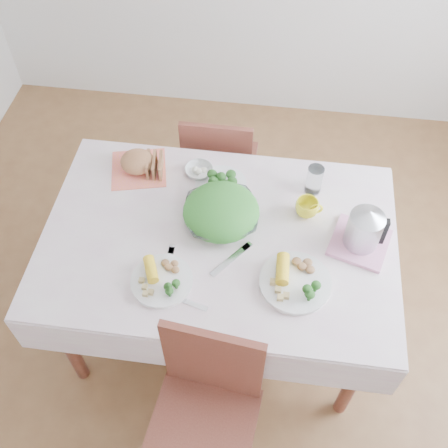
# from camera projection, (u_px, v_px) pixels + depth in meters

# --- Properties ---
(floor) EXTENTS (3.60, 3.60, 0.00)m
(floor) POSITION_uv_depth(u_px,v_px,m) (220.00, 319.00, 2.83)
(floor) COLOR brown
(floor) RESTS_ON ground
(dining_table) EXTENTS (1.40, 0.90, 0.75)m
(dining_table) POSITION_uv_depth(u_px,v_px,m) (219.00, 283.00, 2.53)
(dining_table) COLOR brown
(dining_table) RESTS_ON floor
(tablecloth) EXTENTS (1.50, 1.00, 0.01)m
(tablecloth) POSITION_uv_depth(u_px,v_px,m) (219.00, 236.00, 2.23)
(tablecloth) COLOR silver
(tablecloth) RESTS_ON dining_table
(chair_near) EXTENTS (0.45, 0.45, 0.90)m
(chair_near) POSITION_uv_depth(u_px,v_px,m) (202.00, 427.00, 2.03)
(chair_near) COLOR brown
(chair_near) RESTS_ON floor
(chair_far) EXTENTS (0.38, 0.38, 0.85)m
(chair_far) POSITION_uv_depth(u_px,v_px,m) (221.00, 158.00, 2.92)
(chair_far) COLOR brown
(chair_far) RESTS_ON floor
(salad_bowl) EXTENTS (0.38, 0.38, 0.08)m
(salad_bowl) POSITION_uv_depth(u_px,v_px,m) (221.00, 215.00, 2.24)
(salad_bowl) COLOR white
(salad_bowl) RESTS_ON tablecloth
(dinner_plate_left) EXTENTS (0.26, 0.26, 0.02)m
(dinner_plate_left) POSITION_uv_depth(u_px,v_px,m) (162.00, 281.00, 2.07)
(dinner_plate_left) COLOR white
(dinner_plate_left) RESTS_ON tablecloth
(dinner_plate_right) EXTENTS (0.36, 0.36, 0.02)m
(dinner_plate_right) POSITION_uv_depth(u_px,v_px,m) (295.00, 283.00, 2.07)
(dinner_plate_right) COLOR white
(dinner_plate_right) RESTS_ON tablecloth
(broccoli_plate) EXTENTS (0.27, 0.27, 0.02)m
(broccoli_plate) POSITION_uv_depth(u_px,v_px,m) (221.00, 185.00, 2.38)
(broccoli_plate) COLOR beige
(broccoli_plate) RESTS_ON tablecloth
(napkin) EXTENTS (0.30, 0.30, 0.00)m
(napkin) POSITION_uv_depth(u_px,v_px,m) (139.00, 169.00, 2.46)
(napkin) COLOR #F5755B
(napkin) RESTS_ON tablecloth
(bread_loaf) EXTENTS (0.19, 0.19, 0.09)m
(bread_loaf) POSITION_uv_depth(u_px,v_px,m) (137.00, 161.00, 2.41)
(bread_loaf) COLOR #925E39
(bread_loaf) RESTS_ON napkin
(fruit_bowl) EXTENTS (0.16, 0.16, 0.04)m
(fruit_bowl) POSITION_uv_depth(u_px,v_px,m) (199.00, 171.00, 2.42)
(fruit_bowl) COLOR white
(fruit_bowl) RESTS_ON tablecloth
(yellow_mug) EXTENTS (0.12, 0.12, 0.08)m
(yellow_mug) POSITION_uv_depth(u_px,v_px,m) (307.00, 208.00, 2.26)
(yellow_mug) COLOR yellow
(yellow_mug) RESTS_ON tablecloth
(glass_tumbler) EXTENTS (0.09, 0.09, 0.14)m
(glass_tumbler) POSITION_uv_depth(u_px,v_px,m) (314.00, 180.00, 2.33)
(glass_tumbler) COLOR white
(glass_tumbler) RESTS_ON tablecloth
(pink_tray) EXTENTS (0.28, 0.28, 0.02)m
(pink_tray) POSITION_uv_depth(u_px,v_px,m) (359.00, 243.00, 2.19)
(pink_tray) COLOR pink
(pink_tray) RESTS_ON tablecloth
(electric_kettle) EXTENTS (0.16, 0.16, 0.20)m
(electric_kettle) POSITION_uv_depth(u_px,v_px,m) (365.00, 226.00, 2.10)
(electric_kettle) COLOR #B2B5BA
(electric_kettle) RESTS_ON pink_tray
(fork_left) EXTENTS (0.03, 0.21, 0.00)m
(fork_left) POSITION_uv_depth(u_px,v_px,m) (167.00, 269.00, 2.12)
(fork_left) COLOR silver
(fork_left) RESTS_ON tablecloth
(fork_right) EXTENTS (0.15, 0.19, 0.00)m
(fork_right) POSITION_uv_depth(u_px,v_px,m) (231.00, 260.00, 2.14)
(fork_right) COLOR silver
(fork_right) RESTS_ON tablecloth
(knife) EXTENTS (0.18, 0.07, 0.00)m
(knife) POSITION_uv_depth(u_px,v_px,m) (186.00, 301.00, 2.03)
(knife) COLOR silver
(knife) RESTS_ON tablecloth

